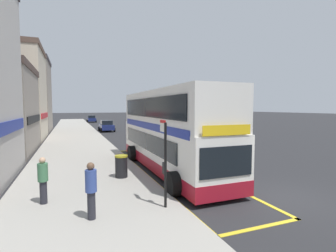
# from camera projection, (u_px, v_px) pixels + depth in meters

# --- Properties ---
(ground_plane) EXTENTS (260.00, 260.00, 0.00)m
(ground_plane) POSITION_uv_depth(u_px,v_px,m) (122.00, 130.00, 39.41)
(ground_plane) COLOR #28282B
(pavement_near) EXTENTS (6.00, 76.00, 0.14)m
(pavement_near) POSITION_uv_depth(u_px,v_px,m) (74.00, 131.00, 36.87)
(pavement_near) COLOR #A39E93
(pavement_near) RESTS_ON ground
(double_decker_bus) EXTENTS (3.18, 11.17, 4.40)m
(double_decker_bus) POSITION_uv_depth(u_px,v_px,m) (169.00, 133.00, 13.97)
(double_decker_bus) COLOR white
(double_decker_bus) RESTS_ON ground
(bus_bay_markings) EXTENTS (3.12, 14.45, 0.01)m
(bus_bay_markings) POSITION_uv_depth(u_px,v_px,m) (170.00, 170.00, 13.99)
(bus_bay_markings) COLOR yellow
(bus_bay_markings) RESTS_ON ground
(bus_stop_sign) EXTENTS (0.09, 0.51, 2.94)m
(bus_stop_sign) POSITION_uv_depth(u_px,v_px,m) (165.00, 157.00, 8.45)
(bus_stop_sign) COLOR black
(bus_stop_sign) RESTS_ON pavement_near
(terrace_corner) EXTENTS (10.16, 8.69, 10.41)m
(terrace_corner) POSITION_uv_depth(u_px,v_px,m) (10.00, 95.00, 34.86)
(terrace_corner) COLOR gray
(terrace_corner) RESTS_ON ground
(parked_car_navy_behind) EXTENTS (2.09, 4.20, 1.62)m
(parked_car_navy_behind) POSITION_uv_depth(u_px,v_px,m) (106.00, 126.00, 36.67)
(parked_car_navy_behind) COLOR navy
(parked_car_navy_behind) RESTS_ON ground
(parked_car_navy_far) EXTENTS (2.09, 4.20, 1.62)m
(parked_car_navy_far) POSITION_uv_depth(u_px,v_px,m) (91.00, 119.00, 58.97)
(parked_car_navy_far) COLOR navy
(parked_car_navy_far) RESTS_ON ground
(parked_car_silver_kerbside) EXTENTS (2.09, 4.20, 1.62)m
(parked_car_silver_kerbside) POSITION_uv_depth(u_px,v_px,m) (163.00, 130.00, 29.60)
(parked_car_silver_kerbside) COLOR #B2B5BA
(parked_car_silver_kerbside) RESTS_ON ground
(pedestrian_waiting_near_sign) EXTENTS (0.34, 0.34, 1.74)m
(pedestrian_waiting_near_sign) POSITION_uv_depth(u_px,v_px,m) (91.00, 188.00, 7.53)
(pedestrian_waiting_near_sign) COLOR #26262D
(pedestrian_waiting_near_sign) RESTS_ON pavement_near
(pedestrian_further_back) EXTENTS (0.34, 0.34, 1.65)m
(pedestrian_further_back) POSITION_uv_depth(u_px,v_px,m) (43.00, 179.00, 8.76)
(pedestrian_further_back) COLOR #26262D
(pedestrian_further_back) RESTS_ON pavement_near
(litter_bin) EXTENTS (0.62, 0.62, 1.07)m
(litter_bin) POSITION_uv_depth(u_px,v_px,m) (121.00, 166.00, 12.12)
(litter_bin) COLOR black
(litter_bin) RESTS_ON pavement_near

